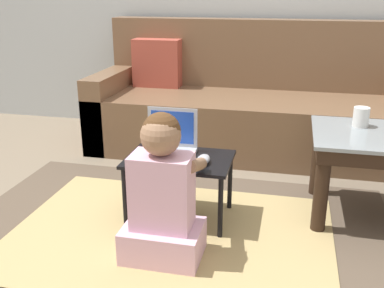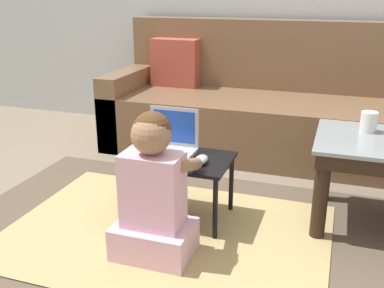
{
  "view_description": "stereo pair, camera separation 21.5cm",
  "coord_description": "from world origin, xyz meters",
  "px_view_note": "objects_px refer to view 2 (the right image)",
  "views": [
    {
      "loc": [
        0.42,
        -2.03,
        1.13
      ],
      "look_at": [
        -0.05,
        0.03,
        0.39
      ],
      "focal_mm": 42.0,
      "sensor_mm": 36.0,
      "label": 1
    },
    {
      "loc": [
        0.62,
        -1.97,
        1.13
      ],
      "look_at": [
        -0.05,
        0.03,
        0.39
      ],
      "focal_mm": 42.0,
      "sensor_mm": 36.0,
      "label": 2
    }
  ],
  "objects_px": {
    "person_seated": "(154,194)",
    "couch": "(269,109)",
    "laptop": "(169,147)",
    "computer_mouse": "(201,160)",
    "laptop_desk": "(179,165)",
    "cup_on_table": "(369,122)"
  },
  "relations": [
    {
      "from": "person_seated",
      "to": "cup_on_table",
      "type": "distance_m",
      "value": 1.13
    },
    {
      "from": "couch",
      "to": "cup_on_table",
      "type": "height_order",
      "value": "couch"
    },
    {
      "from": "person_seated",
      "to": "cup_on_table",
      "type": "xyz_separation_m",
      "value": [
        0.85,
        0.71,
        0.21
      ]
    },
    {
      "from": "couch",
      "to": "computer_mouse",
      "type": "height_order",
      "value": "couch"
    },
    {
      "from": "laptop_desk",
      "to": "person_seated",
      "type": "xyz_separation_m",
      "value": [
        0.02,
        -0.36,
        0.0
      ]
    },
    {
      "from": "laptop_desk",
      "to": "computer_mouse",
      "type": "bearing_deg",
      "value": -18.03
    },
    {
      "from": "laptop",
      "to": "cup_on_table",
      "type": "height_order",
      "value": "laptop"
    },
    {
      "from": "person_seated",
      "to": "couch",
      "type": "bearing_deg",
      "value": 81.63
    },
    {
      "from": "laptop",
      "to": "computer_mouse",
      "type": "bearing_deg",
      "value": -20.88
    },
    {
      "from": "laptop_desk",
      "to": "computer_mouse",
      "type": "height_order",
      "value": "computer_mouse"
    },
    {
      "from": "laptop",
      "to": "computer_mouse",
      "type": "height_order",
      "value": "laptop"
    },
    {
      "from": "couch",
      "to": "cup_on_table",
      "type": "xyz_separation_m",
      "value": [
        0.63,
        -0.85,
        0.2
      ]
    },
    {
      "from": "computer_mouse",
      "to": "cup_on_table",
      "type": "bearing_deg",
      "value": 27.63
    },
    {
      "from": "laptop",
      "to": "computer_mouse",
      "type": "xyz_separation_m",
      "value": [
        0.19,
        -0.07,
        -0.02
      ]
    },
    {
      "from": "cup_on_table",
      "to": "laptop",
      "type": "bearing_deg",
      "value": -161.37
    },
    {
      "from": "couch",
      "to": "laptop",
      "type": "bearing_deg",
      "value": -104.95
    },
    {
      "from": "couch",
      "to": "laptop_desk",
      "type": "height_order",
      "value": "couch"
    },
    {
      "from": "computer_mouse",
      "to": "laptop",
      "type": "bearing_deg",
      "value": 159.12
    },
    {
      "from": "couch",
      "to": "laptop_desk",
      "type": "distance_m",
      "value": 1.22
    },
    {
      "from": "couch",
      "to": "computer_mouse",
      "type": "relative_size",
      "value": 20.14
    },
    {
      "from": "couch",
      "to": "laptop_desk",
      "type": "relative_size",
      "value": 4.41
    },
    {
      "from": "person_seated",
      "to": "cup_on_table",
      "type": "bearing_deg",
      "value": 39.54
    }
  ]
}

